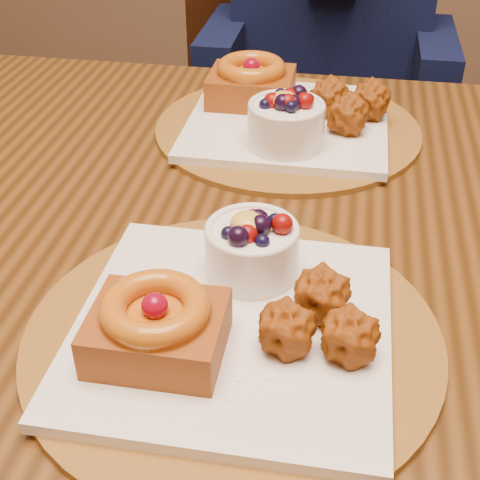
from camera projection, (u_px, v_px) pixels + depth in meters
The scene contains 4 objects.
dining_table at pixel (265, 264), 0.83m from camera, with size 1.60×0.90×0.76m.
place_setting_near at pixel (230, 313), 0.60m from camera, with size 0.38×0.38×0.09m.
place_setting_far at pixel (285, 113), 0.94m from camera, with size 0.38×0.38×0.09m.
chair_far at pixel (273, 129), 1.60m from camera, with size 0.47×0.47×0.87m.
Camera 1 is at (0.10, -0.55, 1.18)m, focal length 50.00 mm.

